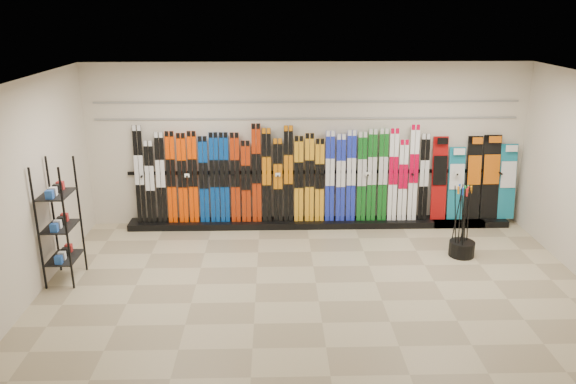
{
  "coord_description": "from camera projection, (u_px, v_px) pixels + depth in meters",
  "views": [
    {
      "loc": [
        -0.62,
        -7.49,
        3.92
      ],
      "look_at": [
        -0.39,
        1.0,
        1.1
      ],
      "focal_mm": 35.0,
      "sensor_mm": 36.0,
      "label": 1
    }
  ],
  "objects": [
    {
      "name": "pole_bin",
      "position": [
        462.0,
        249.0,
        9.23
      ],
      "size": [
        0.41,
        0.41,
        0.25
      ],
      "primitive_type": "cylinder",
      "color": "black",
      "rests_on": "floor"
    },
    {
      "name": "skis",
      "position": [
        283.0,
        177.0,
        10.23
      ],
      "size": [
        5.37,
        0.18,
        1.81
      ],
      "color": "black",
      "rests_on": "ski_rack_base"
    },
    {
      "name": "left_wall",
      "position": [
        30.0,
        189.0,
        7.78
      ],
      "size": [
        0.0,
        5.0,
        5.0
      ],
      "primitive_type": "plane",
      "rotation": [
        1.57,
        0.0,
        1.57
      ],
      "color": "beige",
      "rests_on": "floor"
    },
    {
      "name": "snowboards",
      "position": [
        474.0,
        180.0,
        10.4
      ],
      "size": [
        1.58,
        0.24,
        1.57
      ],
      "color": "#990C0C",
      "rests_on": "ski_rack_base"
    },
    {
      "name": "slatwall_rail_0",
      "position": [
        307.0,
        118.0,
        10.08
      ],
      "size": [
        7.6,
        0.02,
        0.03
      ],
      "primitive_type": "cube",
      "color": "gray",
      "rests_on": "back_wall"
    },
    {
      "name": "ski_rack_base",
      "position": [
        319.0,
        223.0,
        10.51
      ],
      "size": [
        8.0,
        0.4,
        0.12
      ],
      "primitive_type": "cube",
      "color": "black",
      "rests_on": "floor"
    },
    {
      "name": "back_wall",
      "position": [
        307.0,
        145.0,
        10.26
      ],
      "size": [
        8.0,
        0.0,
        8.0
      ],
      "primitive_type": "plane",
      "rotation": [
        1.57,
        0.0,
        0.0
      ],
      "color": "beige",
      "rests_on": "floor"
    },
    {
      "name": "slatwall_rail_1",
      "position": [
        308.0,
        102.0,
        9.99
      ],
      "size": [
        7.6,
        0.02,
        0.03
      ],
      "primitive_type": "cube",
      "color": "gray",
      "rests_on": "back_wall"
    },
    {
      "name": "accessory_rack",
      "position": [
        60.0,
        222.0,
        8.19
      ],
      "size": [
        0.4,
        0.6,
        1.84
      ],
      "primitive_type": "cube",
      "color": "black",
      "rests_on": "floor"
    },
    {
      "name": "floor",
      "position": [
        316.0,
        283.0,
        8.36
      ],
      "size": [
        8.0,
        8.0,
        0.0
      ],
      "primitive_type": "plane",
      "color": "gray",
      "rests_on": "ground"
    },
    {
      "name": "ceiling",
      "position": [
        319.0,
        79.0,
        7.41
      ],
      "size": [
        8.0,
        8.0,
        0.0
      ],
      "primitive_type": "plane",
      "rotation": [
        3.14,
        0.0,
        0.0
      ],
      "color": "silver",
      "rests_on": "back_wall"
    },
    {
      "name": "ski_poles",
      "position": [
        462.0,
        221.0,
        9.09
      ],
      "size": [
        0.32,
        0.29,
        1.18
      ],
      "color": "black",
      "rests_on": "pole_bin"
    }
  ]
}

